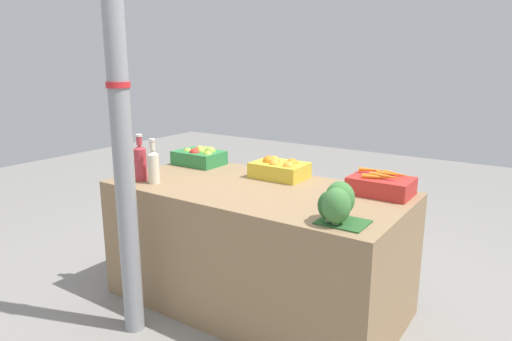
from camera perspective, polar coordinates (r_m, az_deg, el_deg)
ground_plane at (r=2.96m, az=0.00°, el=-16.08°), size 10.00×10.00×0.00m
market_table at (r=2.80m, az=0.00°, el=-9.45°), size 1.73×0.87×0.74m
support_pole at (r=2.39m, az=-16.76°, el=8.76°), size 0.12×0.12×2.57m
apple_crate at (r=3.26m, az=-7.05°, el=1.78°), size 0.33×0.24×0.13m
orange_crate at (r=2.87m, az=2.94°, el=0.22°), size 0.33×0.24×0.14m
carrot_crate at (r=2.61m, az=15.40°, el=-1.75°), size 0.33×0.24×0.13m
broccoli_pile at (r=2.10m, az=10.04°, el=-4.10°), size 0.22×0.20×0.19m
juice_bottle_amber at (r=2.97m, az=-15.71°, el=1.19°), size 0.07×0.07×0.27m
juice_bottle_ruby at (r=2.88m, az=-14.25°, el=1.12°), size 0.08×0.08×0.29m
juice_bottle_cloudy at (r=2.80m, az=-12.71°, el=0.66°), size 0.07×0.07×0.27m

